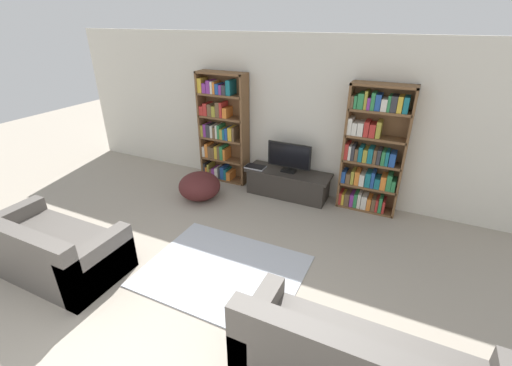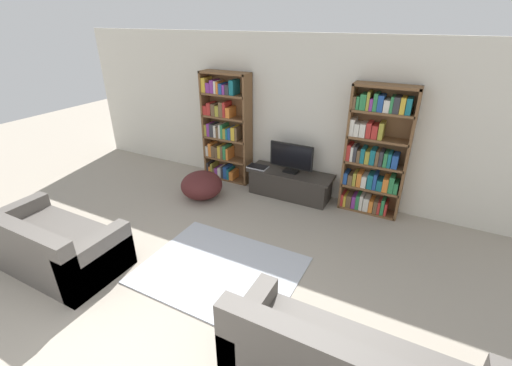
# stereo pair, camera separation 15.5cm
# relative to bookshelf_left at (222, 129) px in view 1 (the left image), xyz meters

# --- Properties ---
(wall_back) EXTENTS (8.80, 0.06, 2.60)m
(wall_back) POSITION_rel_bookshelf_left_xyz_m (1.24, 0.18, 0.32)
(wall_back) COLOR silver
(wall_back) RESTS_ON ground_plane
(bookshelf_left) EXTENTS (0.90, 0.30, 1.98)m
(bookshelf_left) POSITION_rel_bookshelf_left_xyz_m (0.00, 0.00, 0.00)
(bookshelf_left) COLOR brown
(bookshelf_left) RESTS_ON ground_plane
(bookshelf_right) EXTENTS (0.90, 0.30, 1.98)m
(bookshelf_right) POSITION_rel_bookshelf_left_xyz_m (2.64, -0.00, -0.02)
(bookshelf_right) COLOR brown
(bookshelf_right) RESTS_ON ground_plane
(tv_stand) EXTENTS (1.44, 0.50, 0.44)m
(tv_stand) POSITION_rel_bookshelf_left_xyz_m (1.36, -0.13, -0.75)
(tv_stand) COLOR #332D28
(tv_stand) RESTS_ON ground_plane
(television) EXTENTS (0.75, 0.16, 0.50)m
(television) POSITION_rel_bookshelf_left_xyz_m (1.36, -0.12, -0.27)
(television) COLOR black
(television) RESTS_ON tv_stand
(laptop) EXTENTS (0.35, 0.22, 0.03)m
(laptop) POSITION_rel_bookshelf_left_xyz_m (0.78, -0.22, -0.52)
(laptop) COLOR #B7B7BC
(laptop) RESTS_ON tv_stand
(area_rug) EXTENTS (1.87, 1.48, 0.02)m
(area_rug) POSITION_rel_bookshelf_left_xyz_m (1.36, -2.34, -0.97)
(area_rug) COLOR #B2B7C1
(area_rug) RESTS_ON ground_plane
(couch_left_sectional) EXTENTS (1.73, 0.90, 0.78)m
(couch_left_sectional) POSITION_rel_bookshelf_left_xyz_m (-0.53, -3.19, -0.70)
(couch_left_sectional) COLOR #56514C
(couch_left_sectional) RESTS_ON ground_plane
(beanbag_ottoman) EXTENTS (0.70, 0.70, 0.46)m
(beanbag_ottoman) POSITION_rel_bookshelf_left_xyz_m (0.05, -0.88, -0.75)
(beanbag_ottoman) COLOR #4C1E1E
(beanbag_ottoman) RESTS_ON ground_plane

